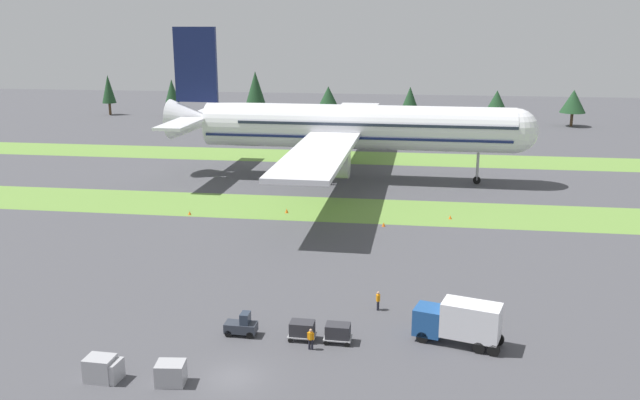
{
  "coord_description": "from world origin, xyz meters",
  "views": [
    {
      "loc": [
        12.23,
        -42.22,
        24.76
      ],
      "look_at": [
        1.26,
        35.48,
        4.0
      ],
      "focal_mm": 37.72,
      "sensor_mm": 36.0,
      "label": 1
    }
  ],
  "objects_px": {
    "catering_truck": "(459,321)",
    "uld_container_1": "(171,373)",
    "ground_crew_loader": "(378,300)",
    "taxiway_marker_2": "(287,211)",
    "taxiway_marker_3": "(190,213)",
    "uld_container_0": "(100,369)",
    "baggage_tug": "(242,326)",
    "ground_crew_marshaller": "(311,338)",
    "uld_container_2": "(107,370)",
    "cargo_dolly_lead": "(302,329)",
    "taxiway_marker_1": "(384,224)",
    "taxiway_marker_0": "(450,217)",
    "airliner": "(348,127)",
    "cargo_dolly_second": "(338,332)"
  },
  "relations": [
    {
      "from": "ground_crew_marshaller",
      "to": "ground_crew_loader",
      "type": "distance_m",
      "value": 9.53
    },
    {
      "from": "baggage_tug",
      "to": "ground_crew_marshaller",
      "type": "distance_m",
      "value": 6.2
    },
    {
      "from": "uld_container_0",
      "to": "taxiway_marker_2",
      "type": "bearing_deg",
      "value": 83.63
    },
    {
      "from": "airliner",
      "to": "baggage_tug",
      "type": "relative_size",
      "value": 27.83
    },
    {
      "from": "ground_crew_loader",
      "to": "taxiway_marker_2",
      "type": "distance_m",
      "value": 32.94
    },
    {
      "from": "taxiway_marker_0",
      "to": "cargo_dolly_lead",
      "type": "bearing_deg",
      "value": -110.12
    },
    {
      "from": "uld_container_1",
      "to": "taxiway_marker_3",
      "type": "relative_size",
      "value": 3.94
    },
    {
      "from": "baggage_tug",
      "to": "uld_container_0",
      "type": "height_order",
      "value": "baggage_tug"
    },
    {
      "from": "baggage_tug",
      "to": "taxiway_marker_3",
      "type": "distance_m",
      "value": 37.23
    },
    {
      "from": "taxiway_marker_2",
      "to": "taxiway_marker_3",
      "type": "height_order",
      "value": "taxiway_marker_2"
    },
    {
      "from": "cargo_dolly_lead",
      "to": "catering_truck",
      "type": "xyz_separation_m",
      "value": [
        12.42,
        1.06,
        1.03
      ]
    },
    {
      "from": "baggage_tug",
      "to": "taxiway_marker_0",
      "type": "xyz_separation_m",
      "value": [
        18.45,
        36.54,
        -0.57
      ]
    },
    {
      "from": "taxiway_marker_1",
      "to": "taxiway_marker_3",
      "type": "distance_m",
      "value": 25.9
    },
    {
      "from": "cargo_dolly_lead",
      "to": "catering_truck",
      "type": "distance_m",
      "value": 12.51
    },
    {
      "from": "uld_container_1",
      "to": "taxiway_marker_1",
      "type": "height_order",
      "value": "uld_container_1"
    },
    {
      "from": "uld_container_2",
      "to": "taxiway_marker_3",
      "type": "relative_size",
      "value": 3.94
    },
    {
      "from": "cargo_dolly_second",
      "to": "uld_container_2",
      "type": "distance_m",
      "value": 17.65
    },
    {
      "from": "cargo_dolly_second",
      "to": "ground_crew_loader",
      "type": "xyz_separation_m",
      "value": [
        2.82,
        6.74,
        0.03
      ]
    },
    {
      "from": "catering_truck",
      "to": "taxiway_marker_0",
      "type": "xyz_separation_m",
      "value": [
        1.0,
        35.61,
        -1.71
      ]
    },
    {
      "from": "uld_container_1",
      "to": "taxiway_marker_0",
      "type": "xyz_separation_m",
      "value": [
        21.49,
        44.72,
        -0.57
      ]
    },
    {
      "from": "uld_container_2",
      "to": "taxiway_marker_1",
      "type": "bearing_deg",
      "value": 66.18
    },
    {
      "from": "baggage_tug",
      "to": "uld_container_0",
      "type": "relative_size",
      "value": 1.32
    },
    {
      "from": "ground_crew_marshaller",
      "to": "ground_crew_loader",
      "type": "bearing_deg",
      "value": 65.04
    },
    {
      "from": "uld_container_0",
      "to": "taxiway_marker_1",
      "type": "relative_size",
      "value": 3.78
    },
    {
      "from": "taxiway_marker_1",
      "to": "taxiway_marker_3",
      "type": "xyz_separation_m",
      "value": [
        -25.84,
        1.69,
        -0.01
      ]
    },
    {
      "from": "baggage_tug",
      "to": "taxiway_marker_2",
      "type": "distance_m",
      "value": 36.53
    },
    {
      "from": "airliner",
      "to": "catering_truck",
      "type": "distance_m",
      "value": 58.84
    },
    {
      "from": "cargo_dolly_lead",
      "to": "uld_container_1",
      "type": "distance_m",
      "value": 11.39
    },
    {
      "from": "ground_crew_loader",
      "to": "uld_container_0",
      "type": "height_order",
      "value": "uld_container_0"
    },
    {
      "from": "uld_container_1",
      "to": "catering_truck",
      "type": "bearing_deg",
      "value": 23.98
    },
    {
      "from": "baggage_tug",
      "to": "taxiway_marker_0",
      "type": "distance_m",
      "value": 40.94
    },
    {
      "from": "ground_crew_marshaller",
      "to": "taxiway_marker_1",
      "type": "xyz_separation_m",
      "value": [
        4.05,
        33.7,
        -0.68
      ]
    },
    {
      "from": "uld_container_0",
      "to": "uld_container_2",
      "type": "bearing_deg",
      "value": 12.84
    },
    {
      "from": "taxiway_marker_0",
      "to": "taxiway_marker_1",
      "type": "height_order",
      "value": "taxiway_marker_1"
    },
    {
      "from": "airliner",
      "to": "ground_crew_loader",
      "type": "relative_size",
      "value": 42.07
    },
    {
      "from": "airliner",
      "to": "baggage_tug",
      "type": "xyz_separation_m",
      "value": [
        -2.84,
        -57.53,
        -7.84
      ]
    },
    {
      "from": "cargo_dolly_second",
      "to": "taxiway_marker_2",
      "type": "height_order",
      "value": "cargo_dolly_second"
    },
    {
      "from": "catering_truck",
      "to": "ground_crew_marshaller",
      "type": "bearing_deg",
      "value": 118.59
    },
    {
      "from": "airliner",
      "to": "ground_crew_loader",
      "type": "height_order",
      "value": "airliner"
    },
    {
      "from": "catering_truck",
      "to": "taxiway_marker_3",
      "type": "relative_size",
      "value": 14.42
    },
    {
      "from": "ground_crew_loader",
      "to": "uld_container_1",
      "type": "relative_size",
      "value": 0.87
    },
    {
      "from": "ground_crew_loader",
      "to": "taxiway_marker_2",
      "type": "xyz_separation_m",
      "value": [
        -13.94,
        29.84,
        -0.63
      ]
    },
    {
      "from": "catering_truck",
      "to": "uld_container_1",
      "type": "bearing_deg",
      "value": 129.66
    },
    {
      "from": "uld_container_2",
      "to": "taxiway_marker_2",
      "type": "xyz_separation_m",
      "value": [
        4.57,
        44.66,
        -0.44
      ]
    },
    {
      "from": "ground_crew_loader",
      "to": "taxiway_marker_0",
      "type": "bearing_deg",
      "value": 175.72
    },
    {
      "from": "taxiway_marker_1",
      "to": "taxiway_marker_3",
      "type": "height_order",
      "value": "taxiway_marker_1"
    },
    {
      "from": "uld_container_0",
      "to": "uld_container_1",
      "type": "relative_size",
      "value": 1.0
    },
    {
      "from": "cargo_dolly_lead",
      "to": "catering_truck",
      "type": "bearing_deg",
      "value": -83.74
    },
    {
      "from": "uld_container_2",
      "to": "taxiway_marker_2",
      "type": "relative_size",
      "value": 3.21
    },
    {
      "from": "cargo_dolly_lead",
      "to": "uld_container_0",
      "type": "distance_m",
      "value": 15.58
    }
  ]
}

